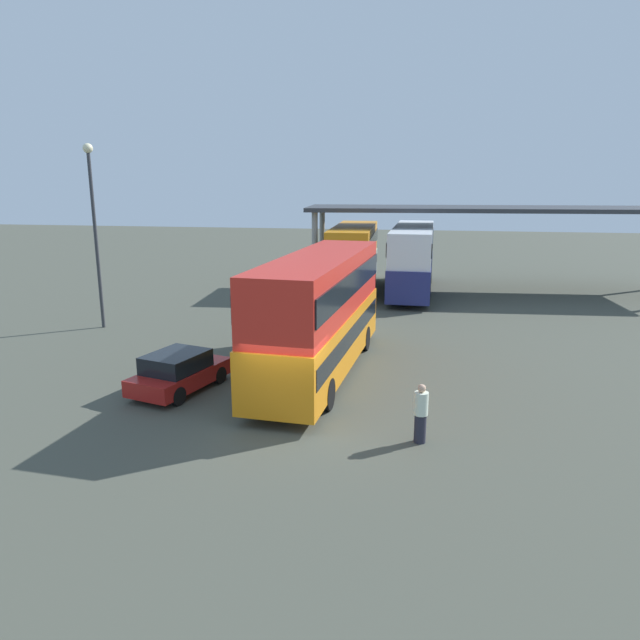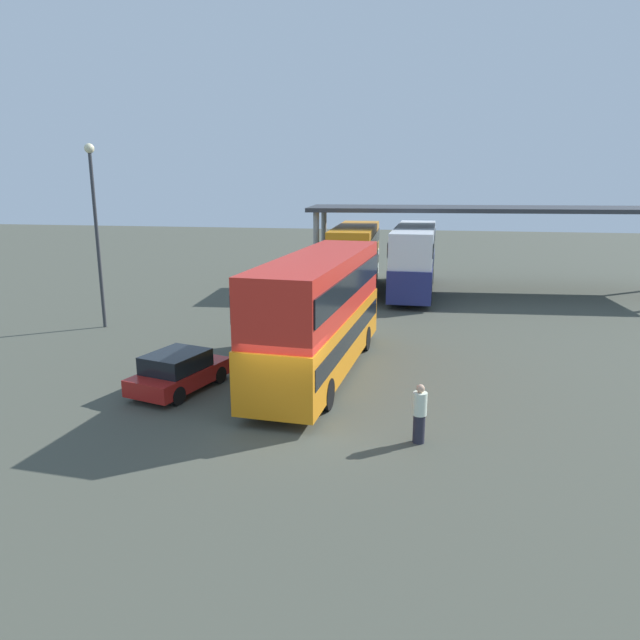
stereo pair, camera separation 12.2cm
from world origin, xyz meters
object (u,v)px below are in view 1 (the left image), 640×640
double_decker_near_canopy (354,255)px  pedestrian_waiting (421,414)px  parked_hatchback (179,372)px  double_decker_mid_row (413,256)px  lamppost_tall (94,216)px  double_decker_main (320,310)px

double_decker_near_canopy → pedestrian_waiting: bearing=-170.4°
parked_hatchback → pedestrian_waiting: 8.39m
double_decker_mid_row → lamppost_tall: size_ratio=1.35×
double_decker_main → pedestrian_waiting: 6.60m
double_decker_near_canopy → lamppost_tall: size_ratio=1.22×
double_decker_mid_row → pedestrian_waiting: 21.96m
parked_hatchback → pedestrian_waiting: (7.97, -2.63, 0.15)m
pedestrian_waiting → double_decker_near_canopy: bearing=100.2°
double_decker_mid_row → lamppost_tall: 18.83m
double_decker_main → double_decker_mid_row: 16.89m
double_decker_main → pedestrian_waiting: bearing=-140.9°
parked_hatchback → double_decker_near_canopy: bearing=5.3°
double_decker_near_canopy → double_decker_mid_row: bearing=-96.7°
double_decker_near_canopy → lamppost_tall: (-10.71, -12.01, 3.06)m
parked_hatchback → double_decker_mid_row: (7.33, 19.27, 1.60)m
double_decker_main → double_decker_near_canopy: 16.98m
double_decker_main → double_decker_near_canopy: size_ratio=1.05×
double_decker_main → double_decker_mid_row: double_decker_main is taller
double_decker_mid_row → pedestrian_waiting: size_ratio=6.99×
double_decker_main → lamppost_tall: (-11.46, 4.95, 2.93)m
lamppost_tall → pedestrian_waiting: size_ratio=5.17×
double_decker_near_canopy → pedestrian_waiting: 22.71m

